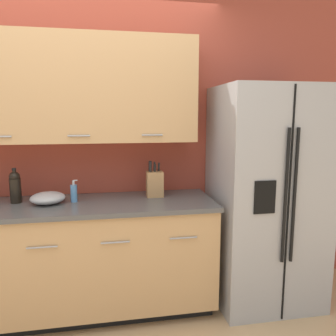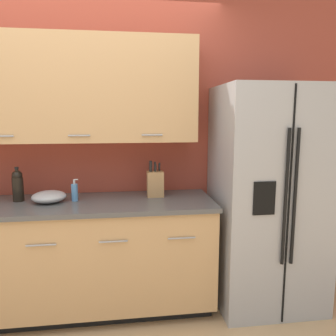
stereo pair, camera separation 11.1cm
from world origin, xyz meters
name	(u,v)px [view 2 (the right image)]	position (x,y,z in m)	size (l,w,h in m)	color
wall_back	(76,133)	(0.02, 1.22, 1.42)	(10.00, 0.39, 2.60)	#993D2D
counter_unit	(85,256)	(0.09, 0.93, 0.46)	(2.04, 0.64, 0.91)	black
refrigerator	(267,198)	(1.58, 0.89, 0.90)	(0.84, 0.73, 1.80)	#9E9EA0
knife_block	(155,183)	(0.67, 1.02, 1.02)	(0.13, 0.11, 0.30)	#A87A4C
wine_bottle	(18,185)	(-0.40, 1.01, 1.03)	(0.08, 0.08, 0.27)	black
soap_dispenser	(75,192)	(0.03, 0.96, 0.98)	(0.06, 0.05, 0.17)	#4C7FB2
mixing_bowl	(49,197)	(-0.16, 0.95, 0.95)	(0.26, 0.26, 0.09)	#A3A3A5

